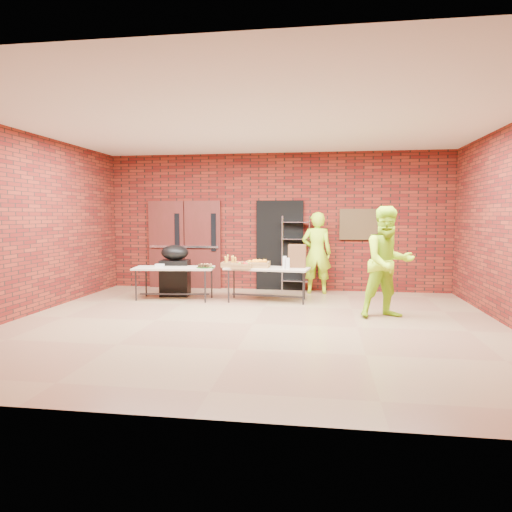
{
  "coord_description": "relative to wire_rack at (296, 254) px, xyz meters",
  "views": [
    {
      "loc": [
        1.09,
        -7.17,
        1.75
      ],
      "look_at": [
        -0.16,
        1.4,
        0.98
      ],
      "focal_mm": 32.0,
      "sensor_mm": 36.0,
      "label": 1
    }
  ],
  "objects": [
    {
      "name": "volunteer_woman",
      "position": [
        0.48,
        -0.22,
        0.04
      ],
      "size": [
        0.68,
        0.45,
        1.83
      ],
      "primitive_type": "imported",
      "rotation": [
        0.0,
        0.0,
        3.16
      ],
      "color": "#ACEA1A",
      "rests_on": "room"
    },
    {
      "name": "bronze_plaque",
      "position": [
        1.41,
        0.13,
        0.68
      ],
      "size": [
        0.85,
        0.04,
        0.7
      ],
      "primitive_type": "cube",
      "color": "#45321B",
      "rests_on": "room"
    },
    {
      "name": "cup_stack_back",
      "position": [
        -0.14,
        -1.34,
        -0.06
      ],
      "size": [
        0.08,
        0.08,
        0.24
      ],
      "primitive_type": "cylinder",
      "color": "silver",
      "rests_on": "table_right"
    },
    {
      "name": "basket_oranges",
      "position": [
        -0.7,
        -1.31,
        -0.11
      ],
      "size": [
        0.49,
        0.38,
        0.15
      ],
      "color": "olive",
      "rests_on": "table_right"
    },
    {
      "name": "cup_stack_mid",
      "position": [
        -0.06,
        -1.56,
        -0.07
      ],
      "size": [
        0.07,
        0.07,
        0.22
      ],
      "primitive_type": "cylinder",
      "color": "silver",
      "rests_on": "table_right"
    },
    {
      "name": "table_left",
      "position": [
        -2.45,
        -1.4,
        -0.25
      ],
      "size": [
        1.72,
        0.88,
        0.68
      ],
      "rotation": [
        0.0,
        0.0,
        0.12
      ],
      "color": "tan",
      "rests_on": "room"
    },
    {
      "name": "muffin_tray",
      "position": [
        -1.78,
        -1.41,
        -0.15
      ],
      "size": [
        0.35,
        0.35,
        0.09
      ],
      "color": "#134813",
      "rests_on": "table_left"
    },
    {
      "name": "double_doors",
      "position": [
        -2.68,
        0.12,
        0.18
      ],
      "size": [
        1.78,
        0.12,
        2.1
      ],
      "color": "#4C1715",
      "rests_on": "room"
    },
    {
      "name": "napkin_box",
      "position": [
        -2.77,
        -1.37,
        -0.17
      ],
      "size": [
        0.17,
        0.12,
        0.06
      ],
      "primitive_type": "cube",
      "color": "silver",
      "rests_on": "table_left"
    },
    {
      "name": "room",
      "position": [
        -0.49,
        -3.32,
        0.73
      ],
      "size": [
        8.08,
        7.08,
        3.28
      ],
      "color": "#8B674B",
      "rests_on": "ground"
    },
    {
      "name": "cup_stack_front",
      "position": [
        -0.14,
        -1.49,
        -0.07
      ],
      "size": [
        0.07,
        0.07,
        0.22
      ],
      "primitive_type": "cylinder",
      "color": "silver",
      "rests_on": "table_right"
    },
    {
      "name": "covered_grill",
      "position": [
        -2.58,
        -0.95,
        -0.31
      ],
      "size": [
        0.67,
        0.58,
        1.11
      ],
      "rotation": [
        0.0,
        0.0,
        0.13
      ],
      "color": "black",
      "rests_on": "room"
    },
    {
      "name": "dark_doorway",
      "position": [
        -0.39,
        0.14,
        0.18
      ],
      "size": [
        1.1,
        0.06,
        2.1
      ],
      "primitive_type": "cube",
      "color": "black",
      "rests_on": "room"
    },
    {
      "name": "table_right",
      "position": [
        -0.5,
        -1.33,
        -0.24
      ],
      "size": [
        1.76,
        0.91,
        0.69
      ],
      "rotation": [
        0.0,
        0.0,
        -0.13
      ],
      "color": "tan",
      "rests_on": "room"
    },
    {
      "name": "coffee_dispenser",
      "position": [
        0.1,
        -1.17,
        0.05
      ],
      "size": [
        0.35,
        0.32,
        0.47
      ],
      "primitive_type": "cube",
      "color": "#4F2E1B",
      "rests_on": "table_right"
    },
    {
      "name": "volunteer_man",
      "position": [
        1.72,
        -2.52,
        0.08
      ],
      "size": [
        1.11,
        0.98,
        1.91
      ],
      "primitive_type": "imported",
      "rotation": [
        0.0,
        0.0,
        0.33
      ],
      "color": "#ACEA1A",
      "rests_on": "room"
    },
    {
      "name": "basket_apples",
      "position": [
        -1.0,
        -1.51,
        -0.13
      ],
      "size": [
        0.4,
        0.31,
        0.12
      ],
      "color": "olive",
      "rests_on": "table_right"
    },
    {
      "name": "basket_bananas",
      "position": [
        -1.22,
        -1.33,
        -0.12
      ],
      "size": [
        0.43,
        0.33,
        0.13
      ],
      "color": "olive",
      "rests_on": "table_right"
    },
    {
      "name": "wire_rack",
      "position": [
        0.0,
        0.0,
        0.0
      ],
      "size": [
        0.66,
        0.3,
        1.74
      ],
      "primitive_type": null,
      "rotation": [
        0.0,
        0.0,
        -0.14
      ],
      "color": "#B2B1B8",
      "rests_on": "room"
    }
  ]
}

